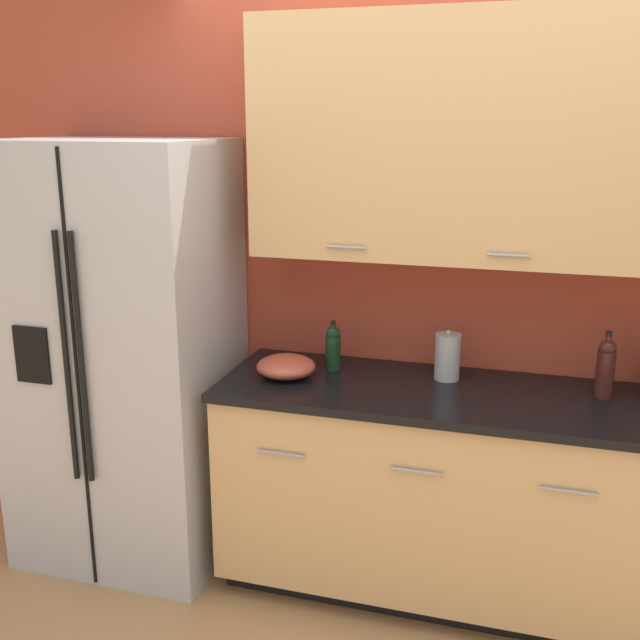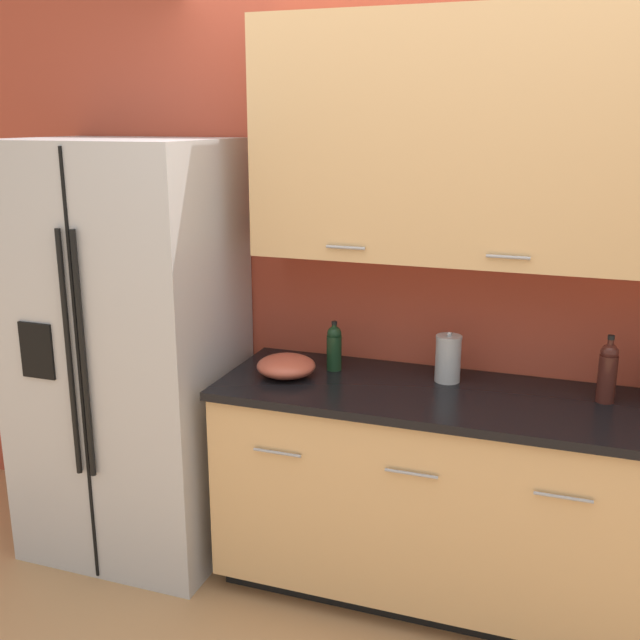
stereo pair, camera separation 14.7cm
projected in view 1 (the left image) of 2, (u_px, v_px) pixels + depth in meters
wall_back at (474, 239)px, 3.11m from camera, size 10.00×0.39×2.60m
counter_unit at (493, 499)px, 3.07m from camera, size 2.26×0.64×0.92m
refrigerator at (124, 356)px, 3.36m from camera, size 0.91×0.74×1.90m
wine_bottle at (606, 367)px, 2.90m from camera, size 0.07×0.07×0.27m
oil_bottle at (333, 347)px, 3.23m from camera, size 0.07×0.07×0.22m
steel_canister at (447, 356)px, 3.11m from camera, size 0.11×0.11×0.21m
mixing_bowl at (286, 367)px, 3.15m from camera, size 0.25×0.25×0.09m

